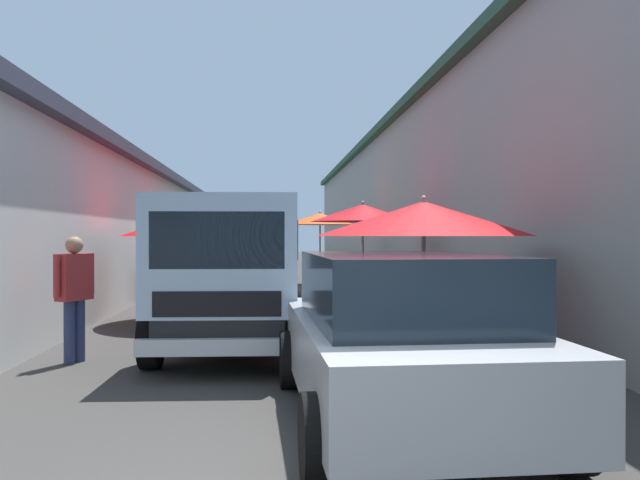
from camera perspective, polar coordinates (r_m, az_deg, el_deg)
name	(u,v)px	position (r m, az deg, el deg)	size (l,w,h in m)	color
ground	(282,297)	(16.82, -3.42, -5.07)	(90.00, 90.00, 0.00)	#3D3A38
building_left_whitewash	(39,230)	(20.11, -23.69, 0.85)	(49.80, 7.50, 3.53)	silver
building_right_concrete	(508,201)	(20.35, 16.38, 3.32)	(49.80, 7.50, 5.28)	gray
fruit_stall_far_right	(199,234)	(12.17, -10.69, 0.56)	(2.85, 2.85, 2.13)	#9E9EA3
fruit_stall_far_left	(320,229)	(20.92, -0.04, 1.03)	(2.27, 2.27, 2.41)	#9E9EA3
fruit_stall_near_right	(362,225)	(14.65, 3.73, 1.33)	(2.38, 2.38, 2.39)	#9E9EA3
fruit_stall_mid_lane	(423,232)	(8.62, 9.16, 0.73)	(2.88, 2.88, 2.14)	#9E9EA3
fruit_stall_near_left	(219,234)	(16.32, -9.00, 0.52)	(2.87, 2.87, 2.14)	#9E9EA3
hatchback_car	(400,337)	(5.59, 7.14, -8.54)	(3.97, 2.03, 1.45)	#ADAFB5
delivery_truck	(230,279)	(8.52, -8.03, -3.41)	(4.97, 2.09, 2.08)	black
vendor_by_crates	(74,290)	(8.69, -20.98, -4.18)	(0.56, 0.40, 1.59)	navy
vendor_in_shade	(162,262)	(15.41, -13.86, -1.93)	(0.66, 0.23, 1.68)	#232328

